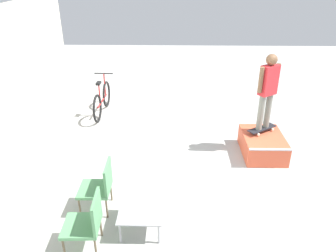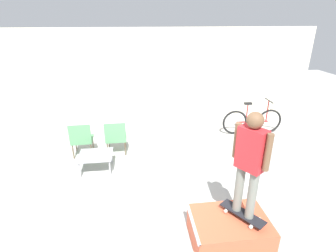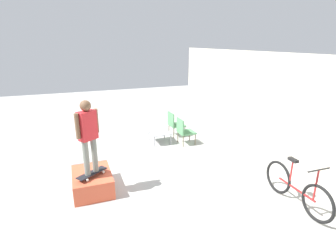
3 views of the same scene
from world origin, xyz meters
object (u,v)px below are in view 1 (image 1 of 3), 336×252
at_px(bicycle, 102,100).
at_px(coffee_table, 141,210).
at_px(skateboard_on_ramp, 262,128).
at_px(skate_ramp_box, 262,145).
at_px(person_skater, 268,87).
at_px(patio_chair_right, 100,185).
at_px(patio_chair_left, 87,221).

bearing_deg(bicycle, coffee_table, -159.40).
bearing_deg(skateboard_on_ramp, bicycle, 119.59).
relative_size(skate_ramp_box, skateboard_on_ramp, 1.70).
xyz_separation_m(person_skater, patio_chair_right, (-2.09, 3.15, -1.00)).
xyz_separation_m(patio_chair_left, patio_chair_right, (0.85, -0.00, 0.00)).
distance_m(skateboard_on_ramp, bicycle, 4.38).
relative_size(skateboard_on_ramp, coffee_table, 0.94).
height_order(coffee_table, patio_chair_right, patio_chair_right).
bearing_deg(skate_ramp_box, bicycle, 61.94).
distance_m(skateboard_on_ramp, coffee_table, 3.50).
relative_size(skate_ramp_box, patio_chair_left, 1.34).
relative_size(skate_ramp_box, bicycle, 0.66).
distance_m(person_skater, patio_chair_left, 4.42).
bearing_deg(patio_chair_left, coffee_table, 117.93).
height_order(skate_ramp_box, skateboard_on_ramp, skateboard_on_ramp).
distance_m(coffee_table, bicycle, 4.68).
xyz_separation_m(skateboard_on_ramp, patio_chair_left, (-2.93, 3.15, -0.03)).
relative_size(person_skater, patio_chair_right, 1.82).
bearing_deg(skateboard_on_ramp, patio_chair_right, 179.05).
distance_m(coffee_table, patio_chair_left, 0.85).
xyz_separation_m(skate_ramp_box, person_skater, (0.19, 0.00, 1.27)).
height_order(skateboard_on_ramp, bicycle, bicycle).
height_order(skate_ramp_box, patio_chair_right, patio_chair_right).
height_order(person_skater, coffee_table, person_skater).
height_order(coffee_table, patio_chair_left, patio_chair_left).
bearing_deg(patio_chair_left, patio_chair_right, 177.50).
distance_m(skate_ramp_box, person_skater, 1.29).
relative_size(person_skater, bicycle, 0.90).
bearing_deg(bicycle, patio_chair_right, -167.04).
xyz_separation_m(coffee_table, bicycle, (4.43, 1.51, 0.06)).
height_order(person_skater, patio_chair_right, person_skater).
relative_size(skateboard_on_ramp, patio_chair_left, 0.79).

